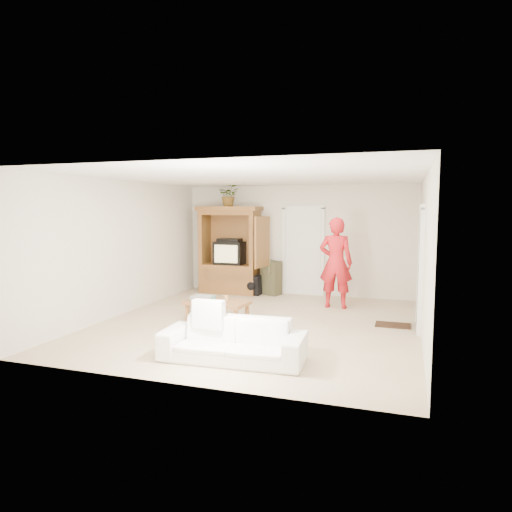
{
  "coord_description": "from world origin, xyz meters",
  "views": [
    {
      "loc": [
        2.48,
        -7.62,
        2.06
      ],
      "look_at": [
        -0.24,
        0.6,
        1.15
      ],
      "focal_mm": 32.0,
      "sensor_mm": 36.0,
      "label": 1
    }
  ],
  "objects_px": {
    "man": "(336,263)",
    "sofa": "(233,340)",
    "coffee_table": "(217,304)",
    "armoire": "(231,256)"
  },
  "relations": [
    {
      "from": "sofa",
      "to": "coffee_table",
      "type": "xyz_separation_m",
      "value": [
        -0.98,
        1.77,
        0.07
      ]
    },
    {
      "from": "sofa",
      "to": "coffee_table",
      "type": "relative_size",
      "value": 1.68
    },
    {
      "from": "armoire",
      "to": "sofa",
      "type": "height_order",
      "value": "armoire"
    },
    {
      "from": "sofa",
      "to": "man",
      "type": "bearing_deg",
      "value": 74.97
    },
    {
      "from": "armoire",
      "to": "sofa",
      "type": "xyz_separation_m",
      "value": [
        1.87,
        -4.67,
        -0.62
      ]
    },
    {
      "from": "man",
      "to": "sofa",
      "type": "xyz_separation_m",
      "value": [
        -0.82,
        -3.76,
        -0.66
      ]
    },
    {
      "from": "man",
      "to": "sofa",
      "type": "bearing_deg",
      "value": 78.16
    },
    {
      "from": "coffee_table",
      "to": "man",
      "type": "bearing_deg",
      "value": 53.92
    },
    {
      "from": "armoire",
      "to": "man",
      "type": "relative_size",
      "value": 1.12
    },
    {
      "from": "man",
      "to": "coffee_table",
      "type": "xyz_separation_m",
      "value": [
        -1.8,
        -2.0,
        -0.58
      ]
    }
  ]
}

